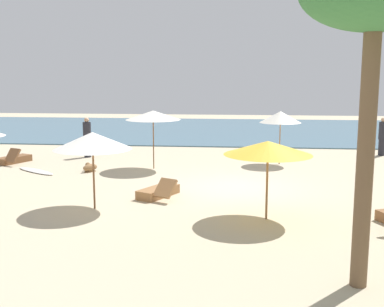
{
  "coord_description": "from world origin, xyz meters",
  "views": [
    {
      "loc": [
        0.09,
        -15.62,
        3.7
      ],
      "look_at": [
        -1.51,
        0.22,
        1.1
      ],
      "focal_mm": 44.74,
      "sensor_mm": 36.0,
      "label": 1
    }
  ],
  "objects_px": {
    "surfboard": "(36,171)",
    "umbrella_3": "(268,148)",
    "umbrella_0": "(153,115)",
    "umbrella_2": "(280,117)",
    "lounger_2": "(159,192)",
    "dog": "(90,167)",
    "person_1": "(87,137)",
    "umbrella_5": "(92,141)",
    "person_0": "(382,136)",
    "lounger_3": "(14,159)"
  },
  "relations": [
    {
      "from": "surfboard",
      "to": "umbrella_0",
      "type": "bearing_deg",
      "value": 13.91
    },
    {
      "from": "lounger_3",
      "to": "person_0",
      "type": "bearing_deg",
      "value": 12.58
    },
    {
      "from": "umbrella_5",
      "to": "lounger_2",
      "type": "distance_m",
      "value": 2.79
    },
    {
      "from": "person_1",
      "to": "umbrella_0",
      "type": "bearing_deg",
      "value": -34.23
    },
    {
      "from": "umbrella_0",
      "to": "umbrella_2",
      "type": "bearing_deg",
      "value": 16.52
    },
    {
      "from": "umbrella_0",
      "to": "umbrella_3",
      "type": "bearing_deg",
      "value": -57.37
    },
    {
      "from": "umbrella_0",
      "to": "umbrella_5",
      "type": "bearing_deg",
      "value": -95.76
    },
    {
      "from": "person_0",
      "to": "person_1",
      "type": "relative_size",
      "value": 0.98
    },
    {
      "from": "lounger_2",
      "to": "lounger_3",
      "type": "height_order",
      "value": "lounger_3"
    },
    {
      "from": "umbrella_2",
      "to": "umbrella_5",
      "type": "bearing_deg",
      "value": -127.33
    },
    {
      "from": "umbrella_5",
      "to": "dog",
      "type": "distance_m",
      "value": 5.66
    },
    {
      "from": "umbrella_5",
      "to": "person_1",
      "type": "relative_size",
      "value": 1.19
    },
    {
      "from": "umbrella_0",
      "to": "person_1",
      "type": "bearing_deg",
      "value": 145.77
    },
    {
      "from": "lounger_2",
      "to": "dog",
      "type": "distance_m",
      "value": 4.91
    },
    {
      "from": "lounger_2",
      "to": "dog",
      "type": "height_order",
      "value": "lounger_2"
    },
    {
      "from": "umbrella_2",
      "to": "person_0",
      "type": "relative_size",
      "value": 1.26
    },
    {
      "from": "lounger_2",
      "to": "person_1",
      "type": "distance_m",
      "value": 8.23
    },
    {
      "from": "umbrella_0",
      "to": "umbrella_5",
      "type": "height_order",
      "value": "umbrella_0"
    },
    {
      "from": "umbrella_0",
      "to": "lounger_3",
      "type": "bearing_deg",
      "value": 174.52
    },
    {
      "from": "umbrella_5",
      "to": "lounger_2",
      "type": "height_order",
      "value": "umbrella_5"
    },
    {
      "from": "umbrella_0",
      "to": "person_0",
      "type": "bearing_deg",
      "value": 22.76
    },
    {
      "from": "umbrella_3",
      "to": "lounger_3",
      "type": "relative_size",
      "value": 1.29
    },
    {
      "from": "person_1",
      "to": "dog",
      "type": "distance_m",
      "value": 3.54
    },
    {
      "from": "lounger_3",
      "to": "person_1",
      "type": "height_order",
      "value": "person_1"
    },
    {
      "from": "umbrella_3",
      "to": "lounger_2",
      "type": "xyz_separation_m",
      "value": [
        -3.18,
        2.0,
        -1.71
      ]
    },
    {
      "from": "umbrella_3",
      "to": "dog",
      "type": "xyz_separation_m",
      "value": [
        -6.51,
        5.6,
        -1.71
      ]
    },
    {
      "from": "umbrella_0",
      "to": "person_1",
      "type": "xyz_separation_m",
      "value": [
        -3.5,
        2.38,
        -1.23
      ]
    },
    {
      "from": "lounger_3",
      "to": "person_1",
      "type": "bearing_deg",
      "value": 33.78
    },
    {
      "from": "person_0",
      "to": "surfboard",
      "type": "distance_m",
      "value": 15.47
    },
    {
      "from": "umbrella_3",
      "to": "dog",
      "type": "relative_size",
      "value": 3.35
    },
    {
      "from": "umbrella_0",
      "to": "person_0",
      "type": "height_order",
      "value": "umbrella_0"
    },
    {
      "from": "umbrella_5",
      "to": "person_1",
      "type": "xyz_separation_m",
      "value": [
        -2.9,
        8.35,
        -1.01
      ]
    },
    {
      "from": "lounger_3",
      "to": "surfboard",
      "type": "xyz_separation_m",
      "value": [
        1.72,
        -1.7,
        -0.13
      ]
    },
    {
      "from": "surfboard",
      "to": "lounger_2",
      "type": "bearing_deg",
      "value": -31.88
    },
    {
      "from": "umbrella_0",
      "to": "dog",
      "type": "height_order",
      "value": "umbrella_0"
    },
    {
      "from": "surfboard",
      "to": "umbrella_5",
      "type": "bearing_deg",
      "value": -51.62
    },
    {
      "from": "umbrella_3",
      "to": "person_1",
      "type": "bearing_deg",
      "value": 130.8
    },
    {
      "from": "umbrella_3",
      "to": "person_0",
      "type": "relative_size",
      "value": 1.28
    },
    {
      "from": "umbrella_2",
      "to": "surfboard",
      "type": "bearing_deg",
      "value": -164.69
    },
    {
      "from": "umbrella_2",
      "to": "lounger_2",
      "type": "bearing_deg",
      "value": -124.57
    },
    {
      "from": "umbrella_2",
      "to": "umbrella_3",
      "type": "relative_size",
      "value": 0.98
    },
    {
      "from": "umbrella_2",
      "to": "umbrella_0",
      "type": "bearing_deg",
      "value": -163.48
    },
    {
      "from": "surfboard",
      "to": "umbrella_3",
      "type": "bearing_deg",
      "value": -31.99
    },
    {
      "from": "umbrella_0",
      "to": "person_0",
      "type": "relative_size",
      "value": 1.31
    },
    {
      "from": "umbrella_3",
      "to": "lounger_3",
      "type": "xyz_separation_m",
      "value": [
        -10.33,
        7.07,
        -1.71
      ]
    },
    {
      "from": "umbrella_2",
      "to": "dog",
      "type": "height_order",
      "value": "umbrella_2"
    },
    {
      "from": "umbrella_5",
      "to": "person_0",
      "type": "relative_size",
      "value": 1.22
    },
    {
      "from": "umbrella_3",
      "to": "umbrella_5",
      "type": "relative_size",
      "value": 1.05
    },
    {
      "from": "umbrella_0",
      "to": "lounger_3",
      "type": "height_order",
      "value": "umbrella_0"
    },
    {
      "from": "umbrella_3",
      "to": "dog",
      "type": "height_order",
      "value": "umbrella_3"
    }
  ]
}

